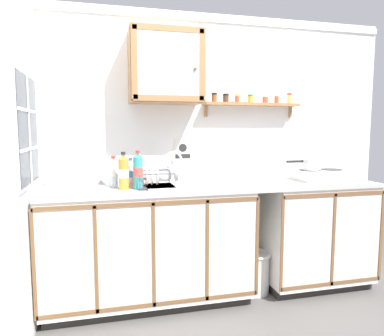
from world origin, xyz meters
TOP-DOWN VIEW (x-y plane):
  - floor at (0.00, 0.00)m, footprint 5.81×5.81m
  - back_wall at (0.00, 0.70)m, footprint 3.41×0.07m
  - side_wall_left at (-1.43, -0.26)m, footprint 0.05×3.48m
  - lower_cabinet_run at (-0.57, 0.39)m, footprint 1.64×0.58m
  - lower_cabinet_run_right at (0.92, 0.39)m, footprint 0.96×0.58m
  - countertop at (0.00, 0.39)m, footprint 2.77×0.60m
  - backsplash at (0.00, 0.67)m, footprint 2.77×0.02m
  - sink at (-0.33, 0.43)m, footprint 0.52×0.45m
  - hot_plate_stove at (1.00, 0.41)m, footprint 0.46×0.33m
  - saucepan at (0.88, 0.44)m, footprint 0.32×0.17m
  - bottle_juice_amber_0 at (-0.77, 0.34)m, footprint 0.08×0.08m
  - bottle_opaque_white_1 at (-0.70, 0.47)m, footprint 0.07×0.07m
  - bottle_detergent_teal_2 at (-0.66, 0.33)m, footprint 0.07×0.07m
  - bottle_water_clear_3 at (-0.84, 0.49)m, footprint 0.08×0.08m
  - dish_rack at (-0.53, 0.39)m, footprint 0.29×0.28m
  - mug at (-0.65, 0.35)m, footprint 0.13×0.09m
  - wall_cabinet at (-0.40, 0.52)m, footprint 0.59×0.33m
  - spice_shelf at (0.38, 0.61)m, footprint 0.88×0.14m
  - warning_sign at (-0.23, 0.67)m, footprint 0.16×0.01m
  - window at (-1.40, 0.19)m, footprint 0.03×0.63m
  - trash_bin at (0.34, 0.36)m, footprint 0.26×0.26m

SIDE VIEW (x-z plane):
  - floor at x=0.00m, z-range 0.00..0.00m
  - trash_bin at x=0.34m, z-range 0.01..0.36m
  - lower_cabinet_run at x=-0.57m, z-range 0.00..0.93m
  - lower_cabinet_run_right at x=0.92m, z-range 0.00..0.93m
  - sink at x=-0.33m, z-range 0.74..1.13m
  - countertop at x=0.00m, z-range 0.93..0.96m
  - dish_rack at x=-0.53m, z-range 0.91..1.08m
  - backsplash at x=0.00m, z-range 0.96..1.04m
  - mug at x=-0.65m, z-range 0.96..1.05m
  - hot_plate_stove at x=1.00m, z-range 0.96..1.05m
  - bottle_opaque_white_1 at x=-0.70m, z-range 0.95..1.18m
  - bottle_water_clear_3 at x=-0.84m, z-range 0.95..1.19m
  - bottle_juice_amber_0 at x=-0.77m, z-range 0.95..1.23m
  - bottle_detergent_teal_2 at x=-0.66m, z-range 0.95..1.25m
  - saucepan at x=0.88m, z-range 1.06..1.15m
  - side_wall_left at x=-1.43m, z-range 0.00..2.41m
  - back_wall at x=0.00m, z-range 0.01..2.42m
  - warning_sign at x=-0.23m, z-range 1.12..1.33m
  - window at x=-1.40m, z-range 1.03..1.79m
  - spice_shelf at x=0.38m, z-range 1.54..1.76m
  - wall_cabinet at x=-0.40m, z-range 1.63..2.21m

